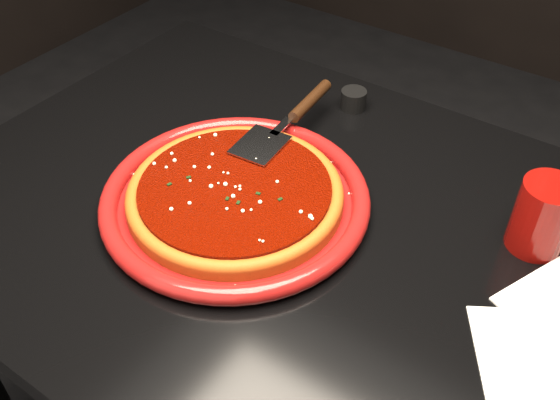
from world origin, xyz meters
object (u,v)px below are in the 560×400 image
object	(u,v)px
ramekin	(353,99)
table	(310,375)
plate	(235,198)
pizza_server	(288,120)
cup	(542,216)

from	to	relation	value
ramekin	table	bearing A→B (deg)	-68.89
plate	ramekin	xyz separation A→B (m)	(0.01, 0.33, 0.00)
plate	pizza_server	world-z (taller)	pizza_server
plate	cup	size ratio (longest dim) A/B	3.74
cup	ramekin	size ratio (longest dim) A/B	2.33
cup	ramekin	xyz separation A→B (m)	(-0.38, 0.16, -0.04)
pizza_server	cup	world-z (taller)	cup
plate	pizza_server	xyz separation A→B (m)	(-0.02, 0.17, 0.03)
cup	ramekin	bearing A→B (deg)	157.53
table	cup	bearing A→B (deg)	29.55
table	plate	xyz separation A→B (m)	(-0.13, -0.03, 0.39)
ramekin	cup	bearing A→B (deg)	-22.47
plate	table	bearing A→B (deg)	11.21
pizza_server	table	bearing A→B (deg)	-48.39
table	cup	xyz separation A→B (m)	(0.26, 0.15, 0.43)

